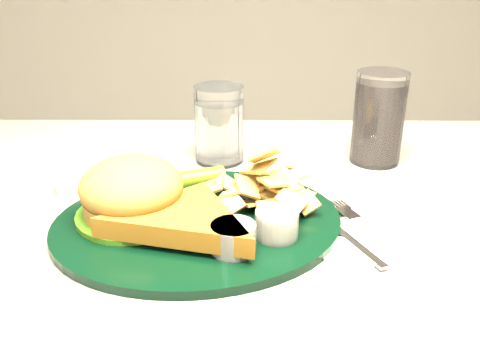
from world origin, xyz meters
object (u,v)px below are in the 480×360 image
object	(u,v)px
dinner_plate	(197,198)
cola_glass	(379,118)
fork_napkin	(353,239)
water_glass	(219,124)

from	to	relation	value
dinner_plate	cola_glass	xyz separation A→B (m)	(0.26, 0.21, 0.03)
cola_glass	fork_napkin	distance (m)	0.27
fork_napkin	water_glass	bearing A→B (deg)	98.79
dinner_plate	fork_napkin	size ratio (longest dim) A/B	2.43
dinner_plate	fork_napkin	distance (m)	0.19
cola_glass	fork_napkin	world-z (taller)	cola_glass
dinner_plate	fork_napkin	world-z (taller)	dinner_plate
water_glass	fork_napkin	size ratio (longest dim) A/B	0.83
dinner_plate	water_glass	xyz separation A→B (m)	(0.02, 0.22, 0.02)
dinner_plate	cola_glass	bearing A→B (deg)	27.86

